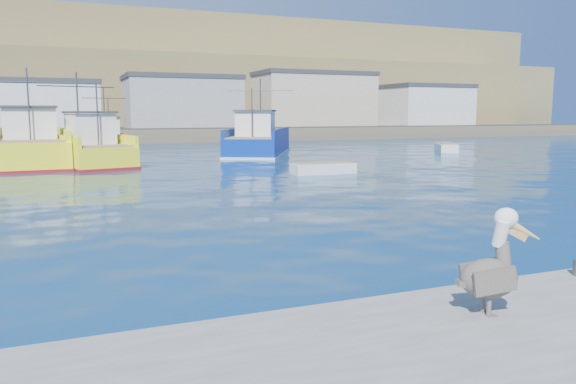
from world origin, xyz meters
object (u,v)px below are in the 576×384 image
object	(u,v)px
trawler_blue	(258,142)
boat_orange	(107,140)
skiff_far	(446,148)
trawler_yellow_b	(86,150)
pelican	(492,269)
skiff_mid	(323,169)
trawler_yellow_a	(31,147)

from	to	relation	value
trawler_blue	boat_orange	xyz separation A→B (m)	(-11.84, 9.70, -0.09)
boat_orange	skiff_far	xyz separation A→B (m)	(29.60, -12.57, -0.69)
trawler_blue	boat_orange	distance (m)	15.31
trawler_yellow_b	trawler_blue	size ratio (longest dim) A/B	0.91
trawler_yellow_b	trawler_blue	distance (m)	15.18
trawler_yellow_b	pelican	world-z (taller)	trawler_yellow_b
skiff_far	pelican	distance (m)	46.22
trawler_blue	pelican	size ratio (longest dim) A/B	7.79
trawler_blue	skiff_mid	distance (m)	16.48
skiff_far	trawler_blue	bearing A→B (deg)	170.84
trawler_yellow_a	trawler_yellow_b	distance (m)	4.01
trawler_yellow_a	trawler_blue	distance (m)	18.12
boat_orange	pelican	bearing A→B (deg)	-87.96
skiff_mid	boat_orange	bearing A→B (deg)	111.39
skiff_far	boat_orange	bearing A→B (deg)	156.99
boat_orange	trawler_blue	bearing A→B (deg)	-39.34
skiff_mid	skiff_far	distance (m)	23.63
trawler_yellow_a	pelican	xyz separation A→B (m)	(7.81, -36.82, 0.02)
trawler_yellow_b	skiff_far	size ratio (longest dim) A/B	2.52
skiff_far	pelican	xyz separation A→B (m)	(-27.83, -36.89, 0.89)
boat_orange	pelican	world-z (taller)	boat_orange
skiff_mid	trawler_yellow_b	bearing A→B (deg)	137.96
boat_orange	skiff_mid	bearing A→B (deg)	-68.61
pelican	skiff_far	bearing A→B (deg)	52.96
trawler_yellow_b	trawler_blue	xyz separation A→B (m)	(14.38, 4.88, 0.06)
trawler_yellow_a	skiff_mid	xyz separation A→B (m)	(16.26, -13.45, -0.92)
skiff_mid	pelican	xyz separation A→B (m)	(-8.45, -23.37, 0.94)
boat_orange	pelican	distance (m)	49.48
pelican	trawler_yellow_a	bearing A→B (deg)	101.98
boat_orange	pelican	size ratio (longest dim) A/B	4.70
trawler_yellow_a	pelican	bearing A→B (deg)	-78.02
trawler_blue	skiff_mid	xyz separation A→B (m)	(-1.62, -16.38, -0.83)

